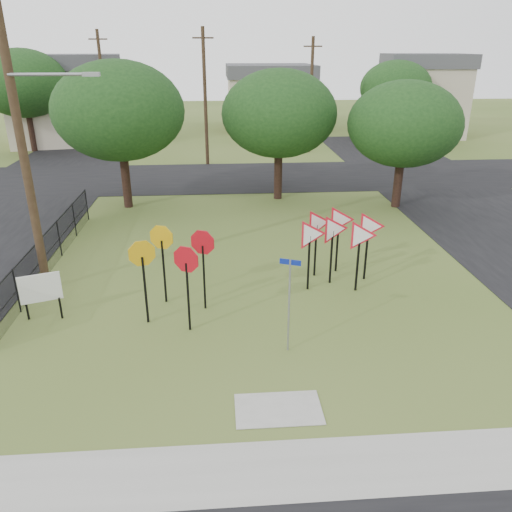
{
  "coord_description": "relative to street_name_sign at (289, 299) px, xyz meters",
  "views": [
    {
      "loc": [
        -1.21,
        -11.59,
        7.74
      ],
      "look_at": [
        -0.11,
        3.0,
        1.6
      ],
      "focal_mm": 35.0,
      "sensor_mm": 36.0,
      "label": 1
    }
  ],
  "objects": [
    {
      "name": "far_pole_c",
      "position": [
        -10.55,
        29.97,
        3.02
      ],
      "size": [
        1.4,
        0.24,
        9.0
      ],
      "color": "#3F2D1D",
      "rests_on": "ground"
    },
    {
      "name": "far_pole_a",
      "position": [
        -2.55,
        23.97,
        3.02
      ],
      "size": [
        1.4,
        0.24,
        9.0
      ],
      "color": "#3F2D1D",
      "rests_on": "ground"
    },
    {
      "name": "house_right",
      "position": [
        17.45,
        35.97,
        2.07
      ],
      "size": [
        8.3,
        8.3,
        7.2
      ],
      "color": "#C2B49C",
      "rests_on": "ground"
    },
    {
      "name": "tree_near_right",
      "position": [
        7.45,
        12.97,
        2.65
      ],
      "size": [
        5.6,
        5.6,
        6.33
      ],
      "color": "black",
      "rests_on": "ground"
    },
    {
      "name": "info_board",
      "position": [
        -7.23,
        2.27,
        -0.58
      ],
      "size": [
        1.15,
        0.43,
        1.51
      ],
      "color": "black",
      "rests_on": "ground"
    },
    {
      "name": "ground",
      "position": [
        -0.55,
        -0.03,
        -1.58
      ],
      "size": [
        140.0,
        140.0,
        0.0
      ],
      "primitive_type": "plane",
      "color": "#445A21"
    },
    {
      "name": "curb_pad",
      "position": [
        -0.55,
        -2.43,
        -1.57
      ],
      "size": [
        2.0,
        1.2,
        0.02
      ],
      "primitive_type": "cube",
      "color": "gray",
      "rests_on": "ground"
    },
    {
      "name": "yield_sign_cluster",
      "position": [
        2.26,
        4.26,
        0.31
      ],
      "size": [
        3.3,
        1.73,
        2.58
      ],
      "color": "black",
      "rests_on": "ground"
    },
    {
      "name": "far_pole_b",
      "position": [
        5.45,
        27.97,
        2.77
      ],
      "size": [
        1.4,
        0.24,
        8.5
      ],
      "color": "#3F2D1D",
      "rests_on": "ground"
    },
    {
      "name": "tree_near_left",
      "position": [
        -6.55,
        13.97,
        3.28
      ],
      "size": [
        6.4,
        6.4,
        7.27
      ],
      "color": "black",
      "rests_on": "ground"
    },
    {
      "name": "street_far",
      "position": [
        -0.55,
        19.97,
        -1.57
      ],
      "size": [
        60.0,
        8.0,
        0.02
      ],
      "primitive_type": "cube",
      "color": "black",
      "rests_on": "ground"
    },
    {
      "name": "fence_run",
      "position": [
        -8.15,
        6.22,
        -0.79
      ],
      "size": [
        0.05,
        11.55,
        1.5
      ],
      "color": "black",
      "rests_on": "ground"
    },
    {
      "name": "house_mid",
      "position": [
        3.45,
        39.97,
        1.57
      ],
      "size": [
        8.4,
        8.4,
        6.2
      ],
      "color": "#C2B49C",
      "rests_on": "ground"
    },
    {
      "name": "house_left",
      "position": [
        -14.55,
        33.97,
        2.07
      ],
      "size": [
        10.58,
        8.88,
        7.2
      ],
      "color": "#C2B49C",
      "rests_on": "ground"
    },
    {
      "name": "stop_sign_cluster",
      "position": [
        -3.18,
        2.22,
        0.39
      ],
      "size": [
        2.51,
        2.19,
        2.67
      ],
      "color": "black",
      "rests_on": "ground"
    },
    {
      "name": "tree_near_mid",
      "position": [
        1.45,
        14.97,
        2.96
      ],
      "size": [
        6.0,
        6.0,
        6.8
      ],
      "color": "black",
      "rests_on": "ground"
    },
    {
      "name": "tree_far_right",
      "position": [
        13.45,
        31.97,
        2.96
      ],
      "size": [
        6.0,
        6.0,
        6.8
      ],
      "color": "black",
      "rests_on": "ground"
    },
    {
      "name": "utility_pole_main",
      "position": [
        -7.78,
        4.47,
        3.63
      ],
      "size": [
        3.55,
        0.33,
        10.0
      ],
      "color": "#3F2D1D",
      "rests_on": "ground"
    },
    {
      "name": "street_name_sign",
      "position": [
        0.0,
        0.0,
        0.0
      ],
      "size": [
        0.53,
        0.23,
        2.72
      ],
      "color": "gray",
      "rests_on": "ground"
    },
    {
      "name": "tree_far_left",
      "position": [
        -16.55,
        29.97,
        3.59
      ],
      "size": [
        6.8,
        6.8,
        7.73
      ],
      "color": "black",
      "rests_on": "ground"
    },
    {
      "name": "sidewalk",
      "position": [
        -0.55,
        -4.23,
        -1.57
      ],
      "size": [
        30.0,
        1.6,
        0.02
      ],
      "primitive_type": "cube",
      "color": "gray",
      "rests_on": "ground"
    },
    {
      "name": "street_right",
      "position": [
        11.45,
        9.97,
        -1.57
      ],
      "size": [
        8.0,
        50.0,
        0.02
      ],
      "primitive_type": "cube",
      "color": "black",
      "rests_on": "ground"
    }
  ]
}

